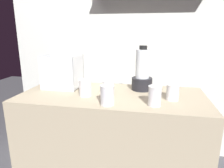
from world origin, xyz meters
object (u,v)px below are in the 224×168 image
object	(u,v)px
juice_cup_pomegranate_left	(109,89)
juice_cup_orange_middle	(107,96)
juice_cup_beet_far_right	(173,93)
carrot_display_bin	(63,77)
blender_pitcher	(142,73)
juice_cup_pomegranate_right	(155,97)
juice_cup_pomegranate_far_left	(85,89)

from	to	relation	value
juice_cup_pomegranate_left	juice_cup_orange_middle	world-z (taller)	juice_cup_orange_middle
juice_cup_orange_middle	juice_cup_beet_far_right	distance (m)	0.46
juice_cup_pomegranate_left	carrot_display_bin	bearing A→B (deg)	159.72
carrot_display_bin	juice_cup_orange_middle	bearing A→B (deg)	-37.20
blender_pitcher	juice_cup_beet_far_right	xyz separation A→B (m)	(0.22, -0.22, -0.09)
carrot_display_bin	blender_pitcher	xyz separation A→B (m)	(0.67, 0.04, 0.05)
juice_cup_orange_middle	carrot_display_bin	bearing A→B (deg)	142.80
juice_cup_orange_middle	juice_cup_beet_far_right	bearing A→B (deg)	23.24
blender_pitcher	juice_cup_pomegranate_right	size ratio (longest dim) A/B	2.75
carrot_display_bin	juice_cup_pomegranate_left	world-z (taller)	carrot_display_bin
juice_cup_orange_middle	juice_cup_beet_far_right	size ratio (longest dim) A/B	1.18
carrot_display_bin	blender_pitcher	bearing A→B (deg)	3.82
blender_pitcher	juice_cup_pomegranate_far_left	bearing A→B (deg)	-148.29
blender_pitcher	juice_cup_beet_far_right	distance (m)	0.32
juice_cup_pomegranate_left	juice_cup_orange_middle	size ratio (longest dim) A/B	0.85
carrot_display_bin	blender_pitcher	size ratio (longest dim) A/B	0.81
juice_cup_pomegranate_far_left	juice_cup_pomegranate_left	bearing A→B (deg)	14.15
juice_cup_pomegranate_left	juice_cup_beet_far_right	xyz separation A→B (m)	(0.46, -0.01, -0.00)
carrot_display_bin	juice_cup_pomegranate_right	distance (m)	0.83
juice_cup_pomegranate_right	juice_cup_pomegranate_left	bearing A→B (deg)	155.99
carrot_display_bin	juice_cup_pomegranate_left	xyz separation A→B (m)	(0.44, -0.16, -0.04)
juice_cup_orange_middle	juice_cup_beet_far_right	xyz separation A→B (m)	(0.43, 0.18, -0.01)
carrot_display_bin	juice_cup_pomegranate_far_left	xyz separation A→B (m)	(0.27, -0.20, -0.03)
juice_cup_pomegranate_far_left	carrot_display_bin	bearing A→B (deg)	142.93
juice_cup_pomegranate_left	juice_cup_pomegranate_right	size ratio (longest dim) A/B	0.86
juice_cup_pomegranate_left	juice_cup_beet_far_right	distance (m)	0.46
blender_pitcher	juice_cup_pomegranate_left	world-z (taller)	blender_pitcher
blender_pitcher	juice_cup_pomegranate_right	bearing A→B (deg)	-74.15
carrot_display_bin	blender_pitcher	distance (m)	0.67
juice_cup_pomegranate_left	juice_cup_pomegranate_right	bearing A→B (deg)	-24.01
carrot_display_bin	juice_cup_pomegranate_left	bearing A→B (deg)	-20.28
blender_pitcher	juice_cup_pomegranate_left	bearing A→B (deg)	-138.69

